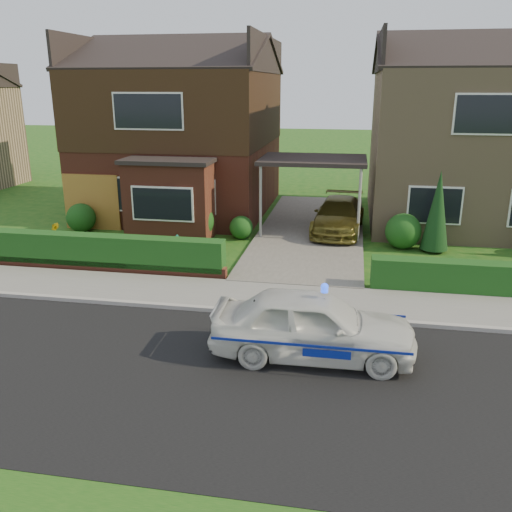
# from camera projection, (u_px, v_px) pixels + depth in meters

# --- Properties ---
(ground) EXTENTS (120.00, 120.00, 0.00)m
(ground) POSITION_uv_depth(u_px,v_px,m) (264.00, 383.00, 10.08)
(ground) COLOR #154C14
(ground) RESTS_ON ground
(road) EXTENTS (60.00, 6.00, 0.02)m
(road) POSITION_uv_depth(u_px,v_px,m) (264.00, 383.00, 10.08)
(road) COLOR black
(road) RESTS_ON ground
(kerb) EXTENTS (60.00, 0.16, 0.12)m
(kerb) POSITION_uv_depth(u_px,v_px,m) (285.00, 315.00, 12.92)
(kerb) COLOR #9E9993
(kerb) RESTS_ON ground
(sidewalk) EXTENTS (60.00, 2.00, 0.10)m
(sidewalk) POSITION_uv_depth(u_px,v_px,m) (290.00, 299.00, 13.91)
(sidewalk) COLOR slate
(sidewalk) RESTS_ON ground
(driveway) EXTENTS (3.80, 12.00, 0.12)m
(driveway) POSITION_uv_depth(u_px,v_px,m) (311.00, 230.00, 20.38)
(driveway) COLOR #666059
(driveway) RESTS_ON ground
(house_left) EXTENTS (7.50, 9.53, 7.25)m
(house_left) POSITION_uv_depth(u_px,v_px,m) (183.00, 121.00, 22.93)
(house_left) COLOR brown
(house_left) RESTS_ON ground
(house_right) EXTENTS (7.50, 8.06, 7.25)m
(house_right) POSITION_uv_depth(u_px,v_px,m) (469.00, 128.00, 21.12)
(house_right) COLOR #987D5D
(house_right) RESTS_ON ground
(carport_link) EXTENTS (3.80, 3.00, 2.77)m
(carport_link) POSITION_uv_depth(u_px,v_px,m) (313.00, 161.00, 19.55)
(carport_link) COLOR black
(carport_link) RESTS_ON ground
(garage_door) EXTENTS (2.20, 0.10, 2.10)m
(garage_door) POSITION_uv_depth(u_px,v_px,m) (92.00, 202.00, 20.48)
(garage_door) COLOR brown
(garage_door) RESTS_ON ground
(dwarf_wall) EXTENTS (7.70, 0.25, 0.36)m
(dwarf_wall) POSITION_uv_depth(u_px,v_px,m) (99.00, 266.00, 15.97)
(dwarf_wall) COLOR brown
(dwarf_wall) RESTS_ON ground
(hedge_left) EXTENTS (7.50, 0.55, 0.90)m
(hedge_left) POSITION_uv_depth(u_px,v_px,m) (102.00, 271.00, 16.16)
(hedge_left) COLOR #153E13
(hedge_left) RESTS_ON ground
(shrub_left_far) EXTENTS (1.08, 1.08, 1.08)m
(shrub_left_far) POSITION_uv_depth(u_px,v_px,m) (81.00, 218.00, 20.25)
(shrub_left_far) COLOR #153E13
(shrub_left_far) RESTS_ON ground
(shrub_left_mid) EXTENTS (1.32, 1.32, 1.32)m
(shrub_left_mid) POSITION_uv_depth(u_px,v_px,m) (196.00, 221.00, 19.27)
(shrub_left_mid) COLOR #153E13
(shrub_left_mid) RESTS_ON ground
(shrub_left_near) EXTENTS (0.84, 0.84, 0.84)m
(shrub_left_near) POSITION_uv_depth(u_px,v_px,m) (241.00, 227.00, 19.36)
(shrub_left_near) COLOR #153E13
(shrub_left_near) RESTS_ON ground
(shrub_right_near) EXTENTS (1.20, 1.20, 1.20)m
(shrub_right_near) POSITION_uv_depth(u_px,v_px,m) (403.00, 231.00, 18.18)
(shrub_right_near) COLOR #153E13
(shrub_right_near) RESTS_ON ground
(conifer_a) EXTENTS (0.90, 0.90, 2.60)m
(conifer_a) POSITION_uv_depth(u_px,v_px,m) (437.00, 213.00, 17.61)
(conifer_a) COLOR black
(conifer_a) RESTS_ON ground
(police_car) EXTENTS (3.77, 4.13, 1.56)m
(police_car) POSITION_uv_depth(u_px,v_px,m) (313.00, 325.00, 10.86)
(police_car) COLOR silver
(police_car) RESTS_ON ground
(driveway_car) EXTENTS (1.99, 4.27, 1.21)m
(driveway_car) POSITION_uv_depth(u_px,v_px,m) (339.00, 215.00, 19.82)
(driveway_car) COLOR brown
(driveway_car) RESTS_ON driveway
(potted_plant_a) EXTENTS (0.48, 0.39, 0.80)m
(potted_plant_a) POSITION_uv_depth(u_px,v_px,m) (177.00, 248.00, 16.95)
(potted_plant_a) COLOR gray
(potted_plant_a) RESTS_ON ground
(potted_plant_b) EXTENTS (0.50, 0.49, 0.71)m
(potted_plant_b) POSITION_uv_depth(u_px,v_px,m) (54.00, 233.00, 18.91)
(potted_plant_b) COLOR gray
(potted_plant_b) RESTS_ON ground
(potted_plant_c) EXTENTS (0.58, 0.58, 0.76)m
(potted_plant_c) POSITION_uv_depth(u_px,v_px,m) (166.00, 229.00, 19.24)
(potted_plant_c) COLOR gray
(potted_plant_c) RESTS_ON ground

